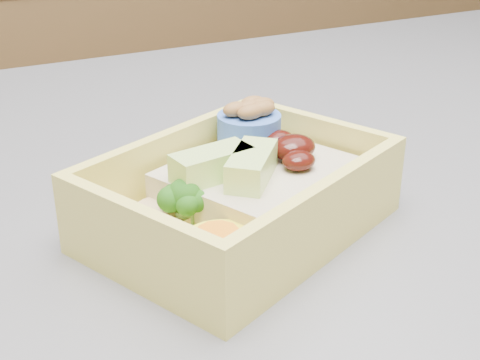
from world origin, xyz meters
name	(u,v)px	position (x,y,z in m)	size (l,w,h in m)	color
bento_box	(243,193)	(-0.22, -0.11, 0.94)	(0.21, 0.18, 0.06)	#EDDD61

